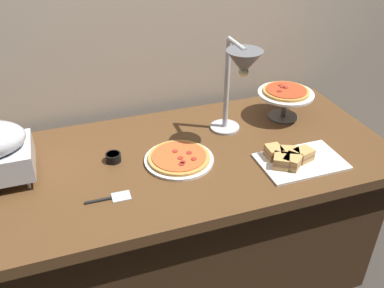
% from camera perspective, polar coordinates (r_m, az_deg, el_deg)
% --- Properties ---
extents(ground_plane, '(8.00, 8.00, 0.00)m').
position_cam_1_polar(ground_plane, '(2.30, -1.73, -17.61)').
color(ground_plane, '#38332D').
extents(back_wall, '(4.40, 0.04, 2.40)m').
position_cam_1_polar(back_wall, '(2.04, -6.69, 16.25)').
color(back_wall, '#B7A893').
rests_on(back_wall, ground_plane).
extents(buffet_table, '(1.90, 0.84, 0.76)m').
position_cam_1_polar(buffet_table, '(2.02, -1.91, -10.57)').
color(buffet_table, brown).
rests_on(buffet_table, ground_plane).
extents(heat_lamp, '(0.15, 0.30, 0.45)m').
position_cam_1_polar(heat_lamp, '(1.74, 6.68, 10.03)').
color(heat_lamp, '#B7BABF').
rests_on(heat_lamp, buffet_table).
extents(pizza_plate_front, '(0.30, 0.30, 0.03)m').
position_cam_1_polar(pizza_plate_front, '(1.75, -1.68, -1.97)').
color(pizza_plate_front, white).
rests_on(pizza_plate_front, buffet_table).
extents(pizza_plate_center, '(0.27, 0.27, 0.16)m').
position_cam_1_polar(pizza_plate_center, '(2.08, 12.80, 6.58)').
color(pizza_plate_center, '#595B60').
rests_on(pizza_plate_center, buffet_table).
extents(sandwich_platter, '(0.35, 0.23, 0.06)m').
position_cam_1_polar(sandwich_platter, '(1.78, 13.83, -1.98)').
color(sandwich_platter, white).
rests_on(sandwich_platter, buffet_table).
extents(sauce_cup_near, '(0.06, 0.06, 0.04)m').
position_cam_1_polar(sauce_cup_near, '(1.78, -10.82, -1.79)').
color(sauce_cup_near, black).
rests_on(sauce_cup_near, buffet_table).
extents(serving_spatula, '(0.17, 0.06, 0.01)m').
position_cam_1_polar(serving_spatula, '(1.59, -11.22, -7.37)').
color(serving_spatula, '#B7BABF').
rests_on(serving_spatula, buffet_table).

